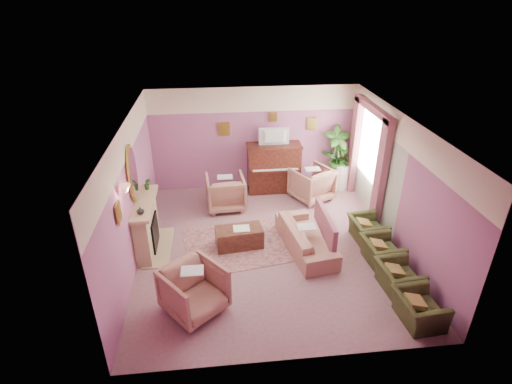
{
  "coord_description": "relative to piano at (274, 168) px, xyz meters",
  "views": [
    {
      "loc": [
        -1.04,
        -7.15,
        5.1
      ],
      "look_at": [
        -0.23,
        0.4,
        1.14
      ],
      "focal_mm": 28.0,
      "sensor_mm": 36.0,
      "label": 1
    }
  ],
  "objects": [
    {
      "name": "curtain_left",
      "position": [
        2.12,
        -2.05,
        0.65
      ],
      "size": [
        0.16,
        0.34,
        2.6
      ],
      "primitive_type": "cube",
      "color": "#984F60",
      "rests_on": "floor"
    },
    {
      "name": "sofa",
      "position": [
        0.28,
        -2.86,
        -0.25
      ],
      "size": [
        0.65,
        1.96,
        0.79
      ],
      "primitive_type": "imported",
      "color": "tan",
      "rests_on": "floor"
    },
    {
      "name": "mirror_glass",
      "position": [
        -3.17,
        -2.48,
        1.15
      ],
      "size": [
        0.01,
        0.6,
        1.06
      ],
      "primitive_type": "ellipsoid",
      "color": "white",
      "rests_on": "wall_left"
    },
    {
      "name": "table_paper",
      "position": [
        -1.08,
        -2.61,
        -0.2
      ],
      "size": [
        0.35,
        0.28,
        0.01
      ],
      "primitive_type": "cube",
      "color": "white",
      "rests_on": "coffee_table"
    },
    {
      "name": "picture_rail_band",
      "position": [
        -0.5,
        0.31,
        1.82
      ],
      "size": [
        5.5,
        0.01,
        0.65
      ],
      "primitive_type": "cube",
      "color": "#F7E4C7",
      "rests_on": "wall_back"
    },
    {
      "name": "palm_pot",
      "position": [
        1.72,
        -0.02,
        -0.48
      ],
      "size": [
        0.34,
        0.34,
        0.34
      ],
      "primitive_type": "cylinder",
      "color": "brown",
      "rests_on": "floor"
    },
    {
      "name": "ceiling",
      "position": [
        -0.5,
        -2.68,
        2.15
      ],
      "size": [
        5.5,
        6.0,
        0.01
      ],
      "primitive_type": "cube",
      "color": "silver",
      "rests_on": "wall_back"
    },
    {
      "name": "side_plant_small",
      "position": [
        2.01,
        -0.14,
        0.19
      ],
      "size": [
        0.16,
        0.16,
        0.28
      ],
      "primitive_type": "imported",
      "color": "#214D16",
      "rests_on": "side_table"
    },
    {
      "name": "piano",
      "position": [
        0.0,
        0.0,
        0.0
      ],
      "size": [
        1.4,
        0.6,
        1.3
      ],
      "primitive_type": "cube",
      "color": "#451B13",
      "rests_on": "floor"
    },
    {
      "name": "pelmet",
      "position": [
        2.12,
        -1.13,
        1.91
      ],
      "size": [
        0.16,
        2.2,
        0.16
      ],
      "primitive_type": "cube",
      "color": "#984F60",
      "rests_on": "wall_right"
    },
    {
      "name": "piano_keys",
      "position": [
        0.0,
        -0.35,
        0.11
      ],
      "size": [
        1.2,
        0.08,
        0.02
      ],
      "primitive_type": "cube",
      "color": "white",
      "rests_on": "piano"
    },
    {
      "name": "area_rug",
      "position": [
        -1.05,
        -2.56,
        -0.64
      ],
      "size": [
        2.77,
        2.19,
        0.01
      ],
      "primitive_type": "cube",
      "rotation": [
        0.0,
        0.0,
        0.17
      ],
      "color": "#925D5C",
      "rests_on": "floor"
    },
    {
      "name": "wall_back",
      "position": [
        -0.5,
        0.32,
        0.75
      ],
      "size": [
        5.5,
        0.02,
        2.8
      ],
      "primitive_type": "cube",
      "color": "#845285",
      "rests_on": "floor"
    },
    {
      "name": "fireplace_surround",
      "position": [
        -3.09,
        -2.48,
        -0.1
      ],
      "size": [
        0.3,
        1.4,
        1.1
      ],
      "primitive_type": "cube",
      "color": "tan",
      "rests_on": "floor"
    },
    {
      "name": "floral_armchair_front",
      "position": [
        -2.04,
        -4.45,
        -0.17
      ],
      "size": [
        0.93,
        0.93,
        0.97
      ],
      "primitive_type": "imported",
      "color": "tan",
      "rests_on": "floor"
    },
    {
      "name": "mantel_shelf",
      "position": [
        -3.06,
        -2.48,
        0.47
      ],
      "size": [
        0.4,
        1.55,
        0.07
      ],
      "primitive_type": "cube",
      "color": "tan",
      "rests_on": "fireplace_surround"
    },
    {
      "name": "wall_front",
      "position": [
        -0.5,
        -5.68,
        0.75
      ],
      "size": [
        5.5,
        0.02,
        2.8
      ],
      "primitive_type": "cube",
      "color": "#845285",
      "rests_on": "floor"
    },
    {
      "name": "olive_chair_b",
      "position": [
        1.71,
        -4.3,
        -0.3
      ],
      "size": [
        0.57,
        0.81,
        0.7
      ],
      "primitive_type": "imported",
      "color": "#3B421E",
      "rests_on": "floor"
    },
    {
      "name": "mirror_frame",
      "position": [
        -3.2,
        -2.48,
        1.15
      ],
      "size": [
        0.04,
        0.72,
        1.2
      ],
      "primitive_type": "ellipsoid",
      "color": "#AB9633",
      "rests_on": "wall_left"
    },
    {
      "name": "coffee_table",
      "position": [
        -1.13,
        -2.61,
        -0.43
      ],
      "size": [
        1.05,
        0.61,
        0.45
      ],
      "primitive_type": "cube",
      "rotation": [
        0.0,
        0.0,
        0.11
      ],
      "color": "#4E2A1D",
      "rests_on": "floor"
    },
    {
      "name": "sconce_shade",
      "position": [
        -3.12,
        -3.53,
        1.33
      ],
      "size": [
        0.2,
        0.2,
        0.16
      ],
      "primitive_type": "cone",
      "color": "#E59375",
      "rests_on": "wall_left"
    },
    {
      "name": "wall_left",
      "position": [
        -3.25,
        -2.68,
        0.75
      ],
      "size": [
        0.02,
        6.0,
        2.8
      ],
      "primitive_type": "cube",
      "color": "#845285",
      "rests_on": "floor"
    },
    {
      "name": "curtain_right",
      "position": [
        2.12,
        -0.21,
        0.65
      ],
      "size": [
        0.16,
        0.34,
        2.6
      ],
      "primitive_type": "cube",
      "color": "#984F60",
      "rests_on": "floor"
    },
    {
      "name": "print_back_left",
      "position": [
        -1.3,
        0.28,
        1.07
      ],
      "size": [
        0.3,
        0.03,
        0.38
      ],
      "primitive_type": "cube",
      "color": "#AB9633",
      "rests_on": "wall_back"
    },
    {
      "name": "fire_ember",
      "position": [
        -2.95,
        -2.48,
        -0.43
      ],
      "size": [
        0.06,
        0.54,
        0.1
      ],
      "primitive_type": "cube",
      "color": "#F32402",
      "rests_on": "floor"
    },
    {
      "name": "olive_chair_a",
      "position": [
        1.71,
        -5.12,
        -0.3
      ],
      "size": [
        0.57,
        0.81,
        0.7
      ],
      "primitive_type": "imported",
      "color": "#3B421E",
      "rests_on": "floor"
    },
    {
      "name": "side_table",
      "position": [
        1.89,
        -0.04,
        -0.3
      ],
      "size": [
        0.52,
        0.52,
        0.7
      ],
      "primitive_type": "cylinder",
      "color": "white",
      "rests_on": "floor"
    },
    {
      "name": "window_blind",
      "position": [
        2.2,
        -1.13,
        1.05
      ],
      "size": [
        0.03,
        1.4,
        1.8
      ],
      "primitive_type": "cube",
      "color": "white",
      "rests_on": "wall_right"
    },
    {
      "name": "olive_chair_c",
      "position": [
        1.71,
        -3.48,
        -0.3
      ],
      "size": [
        0.57,
        0.81,
        0.7
      ],
      "primitive_type": "imported",
      "color": "#3B421E",
      "rests_on": "floor"
    },
    {
      "name": "fireplace_inset",
      "position": [
        -2.99,
        -2.48,
        -0.25
      ],
      "size": [
        0.18,
        0.72,
        0.68
      ],
      "primitive_type": "cube",
      "color": "black",
      "rests_on": "floor"
    },
    {
      "name": "side_plant_big",
      "position": [
        1.89,
        -0.04,
        0.22
      ],
      "size": [
        0.3,
        0.3,
        0.34
      ],
      "primitive_type": "imported",
      "color": "#214D16",
      "rests_on": "side_table"
    },
    {
      "name": "floor",
      "position": [
        -0.5,
        -2.68,
        -0.65
      ],
      "size": [
        5.5,
        6.0,
        0.01
      ],
      "primitive_type": "cube",
      "color": "#8E636A",
      "rests_on": "ground"
    },
    {
      "name": "wall_right",
      "position": [
        2.25,
        -2.68,
        0.75
      ],
      "size": [
        0.02,
        6.0,
        2.8
      ],
      "primitive_type": "cube",
      "color": "#845285",
      "rests_on": "floor"
    },
    {
      "name": "mantel_vase",
      "position": [
        -3.05,
        -2.98,
        0.58
      ],
      "size": [
        0.16,
        0.16,
        0.16
      ],
      "primitive_type": "imported",
      "color": "#F7E4C7",
      "rests_on": "mantel_shelf"
    },
    {
      "name": "floral_armchair_right",
      "position": [
        0.93,
        -0.62,
        -0.17
      ],
      "size": [
        0.93,
        0.93,
        0.97
      ],
      "primitive_type": "imported",
      "color": "tan",
      "rests_on": "floor"
    },
    {
      "name": "stripe_panel",
      "position": [
        2.23,
        -1.38,
        0.42
      ],
      "size": [
        0.01,
        3.0,
        2.15
      ],
      "primitive_type": "cube",
      "color": "#ADB9A3",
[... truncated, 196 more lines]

